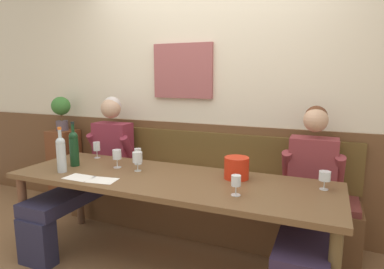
{
  "coord_description": "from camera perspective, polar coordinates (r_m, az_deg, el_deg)",
  "views": [
    {
      "loc": [
        1.09,
        -1.94,
        1.48
      ],
      "look_at": [
        0.08,
        0.46,
        1.01
      ],
      "focal_mm": 30.56,
      "sensor_mm": 36.0,
      "label": 1
    }
  ],
  "objects": [
    {
      "name": "wine_glass_by_bottle",
      "position": [
        2.13,
        7.7,
        -8.12
      ],
      "size": [
        0.06,
        0.06,
        0.13
      ],
      "color": "silver",
      "rests_on": "dining_table"
    },
    {
      "name": "corner_pedestal",
      "position": [
        4.08,
        -21.26,
        -5.38
      ],
      "size": [
        0.28,
        0.28,
        0.87
      ],
      "primitive_type": "cube",
      "color": "brown",
      "rests_on": "ground"
    },
    {
      "name": "person_right_seat",
      "position": [
        2.57,
        19.74,
        -10.35
      ],
      "size": [
        0.48,
        1.2,
        1.25
      ],
      "color": "#302733",
      "rests_on": "ground"
    },
    {
      "name": "dining_table",
      "position": [
        2.52,
        -4.12,
        -9.1
      ],
      "size": [
        2.48,
        0.79,
        0.72
      ],
      "color": "brown",
      "rests_on": "ground"
    },
    {
      "name": "wine_glass_mid_left",
      "position": [
        3.19,
        -16.3,
        -2.07
      ],
      "size": [
        0.06,
        0.06,
        0.15
      ],
      "color": "silver",
      "rests_on": "dining_table"
    },
    {
      "name": "wood_wainscot_panel",
      "position": [
        3.31,
        2.68,
        -6.92
      ],
      "size": [
        6.8,
        0.03,
        1.02
      ],
      "primitive_type": "cube",
      "color": "brown",
      "rests_on": "ground"
    },
    {
      "name": "wine_bottle_amber_mid",
      "position": [
        2.8,
        -21.88,
        -3.04
      ],
      "size": [
        0.07,
        0.07,
        0.36
      ],
      "color": "#B2BFC5",
      "rests_on": "dining_table"
    },
    {
      "name": "wine_glass_right_end",
      "position": [
        2.81,
        -12.97,
        -3.49
      ],
      "size": [
        0.07,
        0.07,
        0.15
      ],
      "color": "silver",
      "rests_on": "dining_table"
    },
    {
      "name": "wine_glass_center_rear",
      "position": [
        2.88,
        -9.44,
        -3.19
      ],
      "size": [
        0.06,
        0.06,
        0.14
      ],
      "color": "silver",
      "rests_on": "dining_table"
    },
    {
      "name": "potted_plant",
      "position": [
        3.96,
        -21.88,
        4.08
      ],
      "size": [
        0.21,
        0.21,
        0.38
      ],
      "color": "#534751",
      "rests_on": "corner_pedestal"
    },
    {
      "name": "wine_glass_center_front",
      "position": [
        2.39,
        22.15,
        -6.88
      ],
      "size": [
        0.08,
        0.08,
        0.13
      ],
      "color": "silver",
      "rests_on": "dining_table"
    },
    {
      "name": "tasting_sheet_left_guest",
      "position": [
        2.52,
        -15.4,
        -7.72
      ],
      "size": [
        0.23,
        0.18,
        0.0
      ],
      "primitive_type": "cube",
      "rotation": [
        0.0,
        0.0,
        0.15
      ],
      "color": "white",
      "rests_on": "dining_table"
    },
    {
      "name": "wine_glass_near_bucket",
      "position": [
        2.68,
        -9.51,
        -4.1
      ],
      "size": [
        0.08,
        0.08,
        0.16
      ],
      "color": "silver",
      "rests_on": "dining_table"
    },
    {
      "name": "room_wall_back",
      "position": [
        3.22,
        3.11,
        8.73
      ],
      "size": [
        6.8,
        0.12,
        2.8
      ],
      "color": "beige",
      "rests_on": "ground"
    },
    {
      "name": "ice_bucket",
      "position": [
        2.48,
        7.78,
        -5.79
      ],
      "size": [
        0.19,
        0.19,
        0.16
      ],
      "primitive_type": "cylinder",
      "color": "red",
      "rests_on": "dining_table"
    },
    {
      "name": "wine_bottle_clear_water",
      "position": [
        2.96,
        -19.91,
        -2.12
      ],
      "size": [
        0.08,
        0.08,
        0.38
      ],
      "color": "#14361B",
      "rests_on": "dining_table"
    },
    {
      "name": "tasting_sheet_right_guest",
      "position": [
        2.64,
        -19.12,
        -7.1
      ],
      "size": [
        0.21,
        0.15,
        0.0
      ],
      "primitive_type": "cube",
      "rotation": [
        0.0,
        0.0,
        -0.02
      ],
      "color": "white",
      "rests_on": "dining_table"
    },
    {
      "name": "wall_bench",
      "position": [
        3.21,
        1.32,
        -11.81
      ],
      "size": [
        2.78,
        0.42,
        0.94
      ],
      "color": "brown",
      "rests_on": "ground"
    },
    {
      "name": "person_center_left_seat",
      "position": [
        3.29,
        -16.98,
        -5.47
      ],
      "size": [
        0.49,
        1.21,
        1.27
      ],
      "color": "#25253F",
      "rests_on": "ground"
    }
  ]
}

